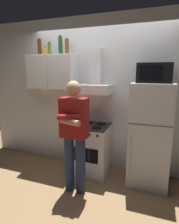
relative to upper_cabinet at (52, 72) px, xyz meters
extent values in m
plane|color=olive|center=(0.85, -0.37, -1.75)|extent=(7.00, 7.00, 0.00)
cube|color=white|center=(0.85, 0.23, -0.40)|extent=(4.80, 0.10, 2.70)
cube|color=silver|center=(0.00, 0.01, 0.00)|extent=(0.90, 0.34, 0.60)
cube|color=silver|center=(-0.22, -0.17, 0.00)|extent=(0.43, 0.01, 0.58)
cube|color=silver|center=(0.22, -0.17, 0.00)|extent=(0.43, 0.01, 0.58)
sphere|color=#B2B2B7|center=(-0.04, -0.18, -0.18)|extent=(0.02, 0.02, 0.02)
sphere|color=#B2B2B7|center=(0.04, -0.18, -0.18)|extent=(0.02, 0.02, 0.02)
cube|color=white|center=(0.80, -0.12, -1.32)|extent=(0.60, 0.60, 0.85)
cube|color=black|center=(0.80, -0.12, -0.89)|extent=(0.59, 0.59, 0.01)
cube|color=black|center=(0.80, -0.43, -1.30)|extent=(0.42, 0.01, 0.24)
cylinder|color=black|center=(0.67, -0.24, -0.88)|extent=(0.16, 0.16, 0.01)
cylinder|color=black|center=(0.93, -0.24, -0.88)|extent=(0.16, 0.16, 0.01)
cylinder|color=black|center=(0.67, 0.00, -0.88)|extent=(0.16, 0.16, 0.01)
cylinder|color=black|center=(0.93, 0.00, -0.88)|extent=(0.16, 0.16, 0.01)
cylinder|color=black|center=(0.60, -0.44, -0.95)|extent=(0.04, 0.02, 0.04)
cylinder|color=black|center=(0.73, -0.44, -0.95)|extent=(0.04, 0.02, 0.04)
cylinder|color=black|center=(0.87, -0.44, -0.95)|extent=(0.04, 0.02, 0.04)
cylinder|color=black|center=(1.00, -0.44, -0.95)|extent=(0.04, 0.02, 0.04)
cube|color=white|center=(0.80, -0.04, -0.27)|extent=(0.60, 0.44, 0.15)
cube|color=white|center=(0.80, 0.10, 0.10)|extent=(0.20, 0.16, 0.60)
cube|color=silver|center=(1.75, -0.12, -0.95)|extent=(0.60, 0.60, 1.60)
cube|color=#4C4C4C|center=(1.75, -0.43, -0.71)|extent=(0.59, 0.01, 0.01)
cylinder|color=silver|center=(1.50, -0.44, -1.19)|extent=(0.02, 0.02, 0.60)
cube|color=black|center=(1.75, -0.10, -0.01)|extent=(0.48, 0.36, 0.28)
cube|color=black|center=(1.71, -0.29, -0.01)|extent=(0.30, 0.01, 0.20)
cylinder|color=navy|center=(0.66, -0.72, -1.32)|extent=(0.14, 0.14, 0.85)
cylinder|color=navy|center=(0.84, -0.72, -1.32)|extent=(0.14, 0.14, 0.85)
cube|color=maroon|center=(0.75, -0.72, -0.62)|extent=(0.38, 0.20, 0.56)
cylinder|color=maroon|center=(0.75, -0.86, -0.58)|extent=(0.33, 0.17, 0.08)
cylinder|color=tan|center=(0.75, -0.86, -0.64)|extent=(0.33, 0.17, 0.08)
sphere|color=tan|center=(0.75, -0.72, -0.21)|extent=(0.20, 0.20, 0.20)
cylinder|color=#4C6B19|center=(-0.04, 0.00, 0.40)|extent=(0.06, 0.06, 0.20)
cylinder|color=black|center=(-0.04, 0.00, 0.51)|extent=(0.03, 0.03, 0.02)
cylinder|color=gold|center=(-0.15, 0.03, 0.37)|extent=(0.05, 0.05, 0.14)
cylinder|color=black|center=(-0.15, 0.03, 0.45)|extent=(0.03, 0.03, 0.02)
cylinder|color=brown|center=(0.29, 0.03, 0.42)|extent=(0.07, 0.07, 0.25)
cylinder|color=black|center=(0.29, 0.03, 0.56)|extent=(0.04, 0.04, 0.02)
cylinder|color=#19471E|center=(0.17, 0.02, 0.45)|extent=(0.07, 0.07, 0.30)
cylinder|color=black|center=(0.17, 0.02, 0.61)|extent=(0.04, 0.04, 0.02)
cylinder|color=#47230F|center=(-0.23, -0.03, 0.43)|extent=(0.07, 0.07, 0.26)
cylinder|color=black|center=(-0.23, -0.03, 0.57)|extent=(0.04, 0.04, 0.02)
camera|label=1|loc=(1.82, -3.03, 0.01)|focal=30.12mm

